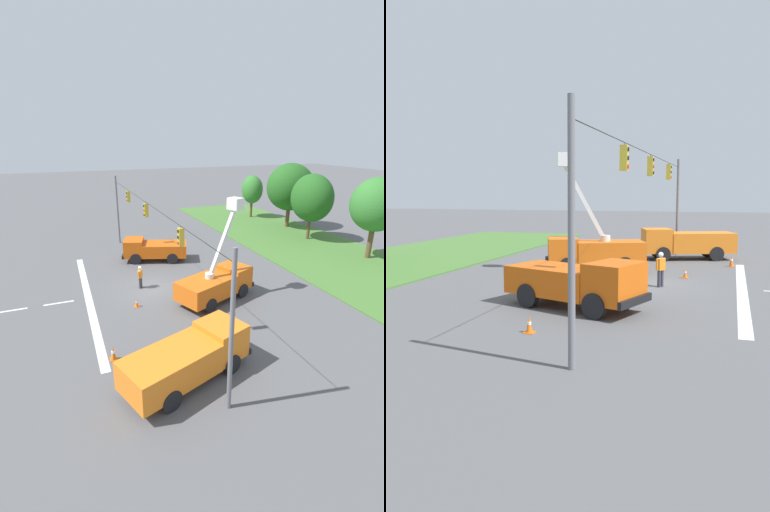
% 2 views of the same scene
% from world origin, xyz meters
% --- Properties ---
extents(ground_plane, '(200.00, 200.00, 0.00)m').
position_xyz_m(ground_plane, '(0.00, 0.00, 0.00)').
color(ground_plane, '#565659').
extents(signal_gantry, '(26.20, 0.33, 7.20)m').
position_xyz_m(signal_gantry, '(0.03, -0.00, 4.43)').
color(signal_gantry, slate).
rests_on(signal_gantry, ground).
extents(utility_truck_bucket_lift, '(4.37, 6.33, 7.04)m').
position_xyz_m(utility_truck_bucket_lift, '(3.39, 3.94, 1.36)').
color(utility_truck_bucket_lift, orange).
rests_on(utility_truck_bucket_lift, ground).
extents(utility_truck_support_near, '(4.10, 6.27, 2.05)m').
position_xyz_m(utility_truck_support_near, '(-6.16, 1.97, 1.11)').
color(utility_truck_support_near, '#D6560F').
rests_on(utility_truck_support_near, ground).
extents(utility_truck_support_far, '(4.34, 6.92, 2.18)m').
position_xyz_m(utility_truck_support_far, '(10.66, -0.90, 1.21)').
color(utility_truck_support_far, orange).
rests_on(utility_truck_support_far, ground).
extents(road_worker, '(0.55, 0.43, 1.77)m').
position_xyz_m(road_worker, '(-0.44, -0.64, 1.00)').
color(road_worker, '#383842').
rests_on(road_worker, ground).
extents(traffic_cone_foreground_left, '(0.36, 0.36, 0.81)m').
position_xyz_m(traffic_cone_foreground_left, '(6.98, 3.52, 0.40)').
color(traffic_cone_foreground_left, orange).
rests_on(traffic_cone_foreground_left, ground).
extents(traffic_cone_foreground_right, '(0.36, 0.36, 0.59)m').
position_xyz_m(traffic_cone_foreground_right, '(-10.10, 2.45, 0.28)').
color(traffic_cone_foreground_right, orange).
rests_on(traffic_cone_foreground_right, ground).
extents(traffic_cone_mid_left, '(0.36, 0.36, 0.76)m').
position_xyz_m(traffic_cone_mid_left, '(7.83, -4.04, 0.38)').
color(traffic_cone_mid_left, orange).
rests_on(traffic_cone_mid_left, ground).
extents(traffic_cone_mid_right, '(0.36, 0.36, 0.59)m').
position_xyz_m(traffic_cone_mid_right, '(2.50, -1.60, 0.28)').
color(traffic_cone_mid_right, orange).
rests_on(traffic_cone_mid_right, ground).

